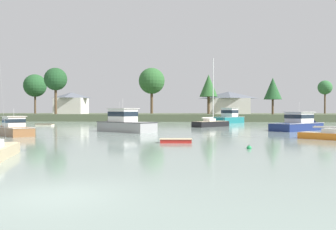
{
  "coord_description": "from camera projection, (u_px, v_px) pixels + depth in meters",
  "views": [
    {
      "loc": [
        4.4,
        -10.52,
        2.57
      ],
      "look_at": [
        -0.59,
        44.07,
        1.98
      ],
      "focal_mm": 38.38,
      "sensor_mm": 36.0,
      "label": 1
    }
  ],
  "objects": [
    {
      "name": "mooring_buoy_green",
      "position": [
        249.0,
        148.0,
        24.41
      ],
      "size": [
        0.34,
        0.34,
        0.39
      ],
      "color": "#1E8C47",
      "rests_on": "ground"
    },
    {
      "name": "mooring_buoy_yellow",
      "position": [
        284.0,
        124.0,
        72.22
      ],
      "size": [
        0.39,
        0.39,
        0.45
      ],
      "color": "yellow",
      "rests_on": "ground"
    },
    {
      "name": "shore_tree_center_right",
      "position": [
        325.0,
        88.0,
        107.87
      ],
      "size": [
        4.23,
        4.23,
        10.05
      ],
      "color": "brown",
      "rests_on": "far_shore_bank"
    },
    {
      "name": "sailboat_orange",
      "position": [
        334.0,
        138.0,
        32.25
      ],
      "size": [
        5.77,
        5.34,
        8.75
      ],
      "color": "orange",
      "rests_on": "ground"
    },
    {
      "name": "cruiser_grey",
      "position": [
        121.0,
        126.0,
        45.24
      ],
      "size": [
        9.01,
        7.54,
        5.2
      ],
      "color": "gray",
      "rests_on": "ground"
    },
    {
      "name": "ground_plane",
      "position": [
        55.0,
        195.0,
        10.91
      ],
      "size": [
        400.0,
        400.0,
        0.0
      ],
      "primitive_type": "plane",
      "color": "gray"
    },
    {
      "name": "sailboat_black",
      "position": [
        211.0,
        125.0,
        59.25
      ],
      "size": [
        6.34,
        7.12,
        12.0
      ],
      "color": "black",
      "rests_on": "ground"
    },
    {
      "name": "cruiser_wood",
      "position": [
        12.0,
        131.0,
        38.33
      ],
      "size": [
        6.66,
        6.46,
        3.67
      ],
      "color": "brown",
      "rests_on": "ground"
    },
    {
      "name": "mooring_buoy_orange",
      "position": [
        282.0,
        127.0,
        55.92
      ],
      "size": [
        0.33,
        0.33,
        0.38
      ],
      "color": "orange",
      "rests_on": "ground"
    },
    {
      "name": "dinghy_cream",
      "position": [
        45.0,
        125.0,
        63.17
      ],
      "size": [
        3.21,
        1.48,
        0.49
      ],
      "color": "beige",
      "rests_on": "ground"
    },
    {
      "name": "cruiser_maroon",
      "position": [
        119.0,
        122.0,
        62.07
      ],
      "size": [
        5.58,
        10.56,
        5.42
      ],
      "color": "maroon",
      "rests_on": "ground"
    },
    {
      "name": "cruiser_navy",
      "position": [
        301.0,
        126.0,
        48.25
      ],
      "size": [
        8.96,
        8.95,
        4.94
      ],
      "color": "navy",
      "rests_on": "ground"
    },
    {
      "name": "shore_tree_right",
      "position": [
        273.0,
        89.0,
        87.87
      ],
      "size": [
        4.33,
        4.33,
        9.01
      ],
      "color": "brown",
      "rests_on": "far_shore_bank"
    },
    {
      "name": "cruiser_teal",
      "position": [
        230.0,
        120.0,
        77.91
      ],
      "size": [
        8.12,
        10.07,
        6.32
      ],
      "color": "#196B70",
      "rests_on": "ground"
    },
    {
      "name": "shore_tree_right_mid",
      "position": [
        152.0,
        81.0,
        117.82
      ],
      "size": [
        8.56,
        8.56,
        15.04
      ],
      "color": "brown",
      "rests_on": "far_shore_bank"
    },
    {
      "name": "cottage_hillside",
      "position": [
        71.0,
        103.0,
        110.85
      ],
      "size": [
        9.29,
        8.47,
        6.6
      ],
      "color": "silver",
      "rests_on": "far_shore_bank"
    },
    {
      "name": "shore_tree_center",
      "position": [
        209.0,
        86.0,
        100.89
      ],
      "size": [
        5.08,
        5.08,
        11.12
      ],
      "color": "brown",
      "rests_on": "far_shore_bank"
    },
    {
      "name": "shore_tree_inland_b",
      "position": [
        56.0,
        79.0,
        95.49
      ],
      "size": [
        6.02,
        6.02,
        12.36
      ],
      "color": "brown",
      "rests_on": "far_shore_bank"
    },
    {
      "name": "dinghy_red",
      "position": [
        176.0,
        141.0,
        29.16
      ],
      "size": [
        2.7,
        1.4,
        0.46
      ],
      "color": "#B2231E",
      "rests_on": "ground"
    },
    {
      "name": "far_shore_bank",
      "position": [
        187.0,
        116.0,
        116.17
      ],
      "size": [
        172.25,
        59.36,
        1.78
      ],
      "primitive_type": "cube",
      "color": "#4C563D",
      "rests_on": "ground"
    },
    {
      "name": "cottage_near_water",
      "position": [
        229.0,
        102.0,
        104.76
      ],
      "size": [
        12.55,
        8.57,
        6.5
      ],
      "color": "silver",
      "rests_on": "far_shore_bank"
    },
    {
      "name": "shore_tree_left_mid",
      "position": [
        35.0,
        86.0,
        112.47
      ],
      "size": [
        7.09,
        7.09,
        12.37
      ],
      "color": "brown",
      "rests_on": "far_shore_bank"
    }
  ]
}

